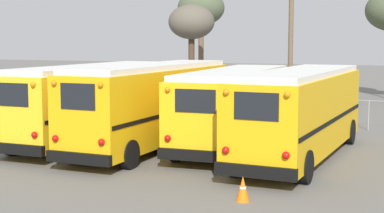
{
  "coord_description": "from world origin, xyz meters",
  "views": [
    {
      "loc": [
        8.64,
        -21.9,
        4.25
      ],
      "look_at": [
        0.0,
        -0.73,
        1.64
      ],
      "focal_mm": 55.0,
      "sensor_mm": 36.0,
      "label": 1
    }
  ],
  "objects_px": {
    "school_bus_0": "(93,100)",
    "school_bus_3": "(301,110)",
    "bare_tree_1": "(201,9)",
    "bare_tree_3": "(191,23)",
    "utility_pole": "(291,41)",
    "traffic_cone": "(243,189)",
    "school_bus_1": "(153,103)",
    "school_bus_2": "(235,105)"
  },
  "relations": [
    {
      "from": "school_bus_3",
      "to": "traffic_cone",
      "type": "relative_size",
      "value": 15.12
    },
    {
      "from": "school_bus_1",
      "to": "bare_tree_3",
      "type": "bearing_deg",
      "value": 107.35
    },
    {
      "from": "school_bus_1",
      "to": "traffic_cone",
      "type": "height_order",
      "value": "school_bus_1"
    },
    {
      "from": "school_bus_2",
      "to": "traffic_cone",
      "type": "bearing_deg",
      "value": -70.56
    },
    {
      "from": "utility_pole",
      "to": "school_bus_3",
      "type": "bearing_deg",
      "value": -75.49
    },
    {
      "from": "utility_pole",
      "to": "bare_tree_3",
      "type": "bearing_deg",
      "value": 151.75
    },
    {
      "from": "school_bus_0",
      "to": "school_bus_2",
      "type": "relative_size",
      "value": 1.02
    },
    {
      "from": "bare_tree_3",
      "to": "traffic_cone",
      "type": "relative_size",
      "value": 9.86
    },
    {
      "from": "school_bus_3",
      "to": "bare_tree_1",
      "type": "xyz_separation_m",
      "value": [
        -12.12,
        21.2,
        4.81
      ]
    },
    {
      "from": "traffic_cone",
      "to": "bare_tree_3",
      "type": "bearing_deg",
      "value": 115.29
    },
    {
      "from": "school_bus_0",
      "to": "bare_tree_3",
      "type": "bearing_deg",
      "value": 98.06
    },
    {
      "from": "school_bus_1",
      "to": "bare_tree_1",
      "type": "bearing_deg",
      "value": 106.47
    },
    {
      "from": "school_bus_2",
      "to": "school_bus_3",
      "type": "distance_m",
      "value": 3.24
    },
    {
      "from": "traffic_cone",
      "to": "school_bus_1",
      "type": "bearing_deg",
      "value": 132.25
    },
    {
      "from": "utility_pole",
      "to": "school_bus_0",
      "type": "bearing_deg",
      "value": -113.94
    },
    {
      "from": "school_bus_1",
      "to": "school_bus_3",
      "type": "xyz_separation_m",
      "value": [
        5.84,
        0.06,
        -0.05
      ]
    },
    {
      "from": "school_bus_3",
      "to": "bare_tree_3",
      "type": "xyz_separation_m",
      "value": [
        -11.1,
        16.8,
        3.62
      ]
    },
    {
      "from": "school_bus_0",
      "to": "bare_tree_1",
      "type": "bearing_deg",
      "value": 99.11
    },
    {
      "from": "bare_tree_1",
      "to": "bare_tree_3",
      "type": "relative_size",
      "value": 1.2
    },
    {
      "from": "school_bus_1",
      "to": "bare_tree_3",
      "type": "distance_m",
      "value": 18.02
    },
    {
      "from": "school_bus_1",
      "to": "bare_tree_3",
      "type": "relative_size",
      "value": 1.58
    },
    {
      "from": "school_bus_1",
      "to": "traffic_cone",
      "type": "xyz_separation_m",
      "value": [
        5.63,
        -6.19,
        -1.45
      ]
    },
    {
      "from": "school_bus_0",
      "to": "bare_tree_1",
      "type": "height_order",
      "value": "bare_tree_1"
    },
    {
      "from": "school_bus_1",
      "to": "school_bus_2",
      "type": "relative_size",
      "value": 1.04
    },
    {
      "from": "bare_tree_1",
      "to": "bare_tree_3",
      "type": "height_order",
      "value": "bare_tree_1"
    },
    {
      "from": "school_bus_3",
      "to": "bare_tree_3",
      "type": "height_order",
      "value": "bare_tree_3"
    },
    {
      "from": "school_bus_0",
      "to": "bare_tree_1",
      "type": "xyz_separation_m",
      "value": [
        -3.37,
        21.0,
        4.8
      ]
    },
    {
      "from": "school_bus_3",
      "to": "bare_tree_3",
      "type": "distance_m",
      "value": 20.46
    },
    {
      "from": "utility_pole",
      "to": "traffic_cone",
      "type": "bearing_deg",
      "value": -80.81
    },
    {
      "from": "bare_tree_1",
      "to": "school_bus_3",
      "type": "bearing_deg",
      "value": -60.24
    },
    {
      "from": "bare_tree_1",
      "to": "bare_tree_3",
      "type": "xyz_separation_m",
      "value": [
        1.02,
        -4.4,
        -1.19
      ]
    },
    {
      "from": "school_bus_0",
      "to": "utility_pole",
      "type": "height_order",
      "value": "utility_pole"
    },
    {
      "from": "traffic_cone",
      "to": "bare_tree_1",
      "type": "bearing_deg",
      "value": 113.45
    },
    {
      "from": "school_bus_1",
      "to": "utility_pole",
      "type": "bearing_deg",
      "value": 78.48
    },
    {
      "from": "school_bus_3",
      "to": "bare_tree_3",
      "type": "relative_size",
      "value": 1.53
    },
    {
      "from": "school_bus_3",
      "to": "utility_pole",
      "type": "distance_m",
      "value": 13.23
    },
    {
      "from": "school_bus_2",
      "to": "school_bus_3",
      "type": "bearing_deg",
      "value": -25.89
    },
    {
      "from": "bare_tree_3",
      "to": "bare_tree_1",
      "type": "bearing_deg",
      "value": 103.0
    },
    {
      "from": "school_bus_2",
      "to": "bare_tree_1",
      "type": "bearing_deg",
      "value": 114.95
    },
    {
      "from": "school_bus_0",
      "to": "school_bus_3",
      "type": "height_order",
      "value": "school_bus_0"
    },
    {
      "from": "school_bus_3",
      "to": "bare_tree_1",
      "type": "bearing_deg",
      "value": 119.76
    },
    {
      "from": "school_bus_3",
      "to": "bare_tree_1",
      "type": "relative_size",
      "value": 1.28
    }
  ]
}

